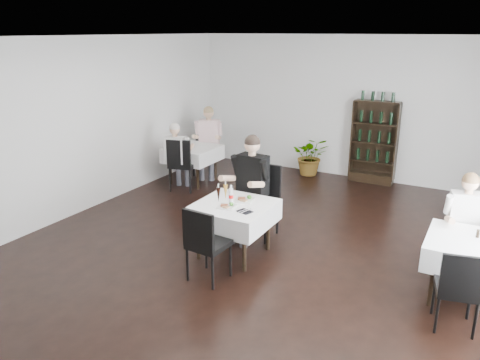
% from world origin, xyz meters
% --- Properties ---
extents(room_shell, '(9.00, 9.00, 9.00)m').
position_xyz_m(room_shell, '(0.00, 0.00, 1.50)').
color(room_shell, black).
rests_on(room_shell, ground).
extents(wine_shelf, '(0.90, 0.28, 1.75)m').
position_xyz_m(wine_shelf, '(0.60, 4.31, 0.85)').
color(wine_shelf, black).
rests_on(wine_shelf, ground).
extents(main_table, '(1.03, 1.03, 0.77)m').
position_xyz_m(main_table, '(-0.30, 0.00, 0.62)').
color(main_table, black).
rests_on(main_table, ground).
extents(left_table, '(0.98, 0.98, 0.77)m').
position_xyz_m(left_table, '(-2.70, 2.50, 0.62)').
color(left_table, black).
rests_on(left_table, ground).
extents(right_table, '(0.98, 0.98, 0.77)m').
position_xyz_m(right_table, '(2.70, 0.30, 0.62)').
color(right_table, black).
rests_on(right_table, ground).
extents(potted_tree, '(0.96, 0.90, 0.86)m').
position_xyz_m(potted_tree, '(-0.72, 4.20, 0.43)').
color(potted_tree, '#225C1F').
rests_on(potted_tree, ground).
extents(main_chair_far, '(0.51, 0.52, 1.11)m').
position_xyz_m(main_chair_far, '(-0.27, 0.83, 0.64)').
color(main_chair_far, black).
rests_on(main_chair_far, ground).
extents(main_chair_near, '(0.49, 0.49, 1.00)m').
position_xyz_m(main_chair_near, '(-0.25, -0.84, 0.57)').
color(main_chair_near, black).
rests_on(main_chair_near, ground).
extents(left_chair_far, '(0.63, 0.63, 1.06)m').
position_xyz_m(left_chair_far, '(-2.84, 3.20, 0.60)').
color(left_chair_far, black).
rests_on(left_chair_far, ground).
extents(left_chair_near, '(0.60, 0.60, 1.07)m').
position_xyz_m(left_chair_near, '(-2.58, 1.93, 0.61)').
color(left_chair_near, black).
rests_on(left_chair_near, ground).
extents(right_chair_far, '(0.45, 0.45, 0.97)m').
position_xyz_m(right_chair_far, '(2.63, 0.97, 0.55)').
color(right_chair_far, black).
rests_on(right_chair_far, ground).
extents(right_chair_near, '(0.51, 0.51, 0.94)m').
position_xyz_m(right_chair_near, '(2.64, -0.43, 0.53)').
color(right_chair_near, black).
rests_on(right_chair_near, ground).
extents(diner_main, '(0.64, 0.65, 1.62)m').
position_xyz_m(diner_main, '(-0.37, 0.59, 0.94)').
color(diner_main, '#44454C').
rests_on(diner_main, ground).
extents(diner_left_far, '(0.68, 0.71, 1.54)m').
position_xyz_m(diner_left_far, '(-2.63, 3.01, 0.89)').
color(diner_left_far, '#44454C').
rests_on(diner_left_far, ground).
extents(diner_left_near, '(0.57, 0.60, 1.38)m').
position_xyz_m(diner_left_near, '(-2.68, 1.94, 0.80)').
color(diner_left_near, '#44454C').
rests_on(diner_left_near, ground).
extents(diner_right_far, '(0.58, 0.62, 1.40)m').
position_xyz_m(diner_right_far, '(2.59, 0.86, 0.81)').
color(diner_right_far, '#44454C').
rests_on(diner_right_far, ground).
extents(plate_far, '(0.30, 0.30, 0.08)m').
position_xyz_m(plate_far, '(-0.23, 0.19, 0.79)').
color(plate_far, white).
rests_on(plate_far, main_table).
extents(plate_near, '(0.27, 0.27, 0.07)m').
position_xyz_m(plate_near, '(-0.32, -0.15, 0.79)').
color(plate_near, white).
rests_on(plate_near, main_table).
extents(pilsner_dark, '(0.06, 0.06, 0.27)m').
position_xyz_m(pilsner_dark, '(-0.53, -0.03, 0.88)').
color(pilsner_dark, black).
rests_on(pilsner_dark, main_table).
extents(pilsner_lager, '(0.07, 0.07, 0.28)m').
position_xyz_m(pilsner_lager, '(-0.49, 0.11, 0.88)').
color(pilsner_lager, '#B9862F').
rests_on(pilsner_lager, main_table).
extents(coke_bottle, '(0.07, 0.07, 0.26)m').
position_xyz_m(coke_bottle, '(-0.37, 0.04, 0.87)').
color(coke_bottle, silver).
rests_on(coke_bottle, main_table).
extents(napkin_cutlery, '(0.23, 0.21, 0.02)m').
position_xyz_m(napkin_cutlery, '(-0.03, -0.18, 0.78)').
color(napkin_cutlery, black).
rests_on(napkin_cutlery, main_table).
extents(pepper_mill, '(0.04, 0.04, 0.10)m').
position_xyz_m(pepper_mill, '(2.74, 0.41, 0.82)').
color(pepper_mill, black).
rests_on(pepper_mill, right_table).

